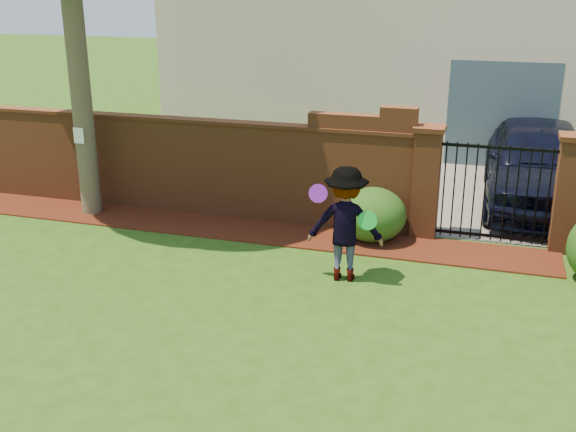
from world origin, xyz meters
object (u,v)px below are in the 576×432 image
(man, at_px, (345,225))
(frisbee_green, at_px, (368,220))
(car, at_px, (539,167))
(frisbee_purple, at_px, (318,193))

(man, bearing_deg, frisbee_green, 151.73)
(car, bearing_deg, frisbee_purple, -126.39)
(frisbee_purple, xyz_separation_m, frisbee_green, (0.69, 0.05, -0.34))
(frisbee_green, bearing_deg, frisbee_purple, -175.64)
(man, bearing_deg, car, -129.74)
(car, xyz_separation_m, man, (-2.73, -4.22, 0.02))
(man, distance_m, frisbee_purple, 0.63)
(frisbee_green, bearing_deg, car, 61.32)
(car, bearing_deg, man, -124.36)
(man, relative_size, frisbee_purple, 6.39)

